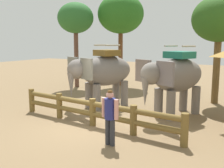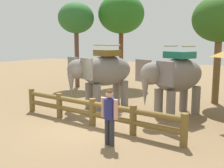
{
  "view_description": "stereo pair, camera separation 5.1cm",
  "coord_description": "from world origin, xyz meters",
  "views": [
    {
      "loc": [
        5.48,
        -7.89,
        3.18
      ],
      "look_at": [
        0.0,
        1.71,
        1.4
      ],
      "focal_mm": 42.52,
      "sensor_mm": 36.0,
      "label": 1
    },
    {
      "loc": [
        5.52,
        -7.86,
        3.18
      ],
      "look_at": [
        0.0,
        1.71,
        1.4
      ],
      "focal_mm": 42.52,
      "sensor_mm": 36.0,
      "label": 2
    }
  ],
  "objects": [
    {
      "name": "ground_plane",
      "position": [
        0.0,
        0.0,
        0.0
      ],
      "size": [
        60.0,
        60.0,
        0.0
      ],
      "primitive_type": "plane",
      "color": "olive"
    },
    {
      "name": "log_fence",
      "position": [
        0.0,
        0.23,
        0.61
      ],
      "size": [
        7.38,
        0.91,
        1.05
      ],
      "color": "brown",
      "rests_on": "ground"
    },
    {
      "name": "elephant_near_left",
      "position": [
        -1.17,
        2.89,
        1.71
      ],
      "size": [
        2.66,
        3.61,
        3.04
      ],
      "color": "slate",
      "rests_on": "ground"
    },
    {
      "name": "elephant_center",
      "position": [
        2.29,
        3.07,
        1.7
      ],
      "size": [
        2.66,
        3.58,
        3.02
      ],
      "color": "slate",
      "rests_on": "ground"
    },
    {
      "name": "tourist_woman_in_black",
      "position": [
        1.54,
        -1.12,
        1.01
      ],
      "size": [
        0.61,
        0.38,
        1.74
      ],
      "color": "#2B2D35",
      "rests_on": "ground"
    },
    {
      "name": "tree_far_left",
      "position": [
        -5.84,
        6.93,
        4.68
      ],
      "size": [
        2.44,
        2.44,
        5.8
      ],
      "color": "brown",
      "rests_on": "ground"
    },
    {
      "name": "tree_back_center",
      "position": [
        -3.47,
        9.02,
        5.05
      ],
      "size": [
        3.24,
        3.24,
        6.47
      ],
      "color": "brown",
      "rests_on": "ground"
    },
    {
      "name": "tree_far_right",
      "position": [
        3.43,
        6.47,
        4.23
      ],
      "size": [
        2.71,
        2.71,
        5.44
      ],
      "color": "brown",
      "rests_on": "ground"
    }
  ]
}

